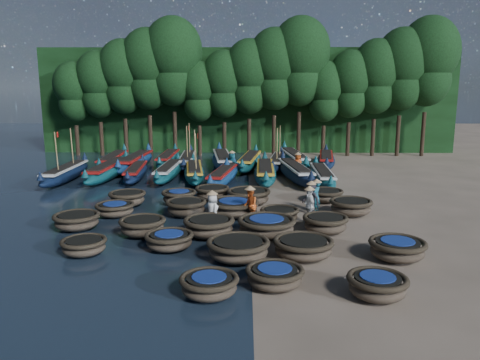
{
  "coord_description": "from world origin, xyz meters",
  "views": [
    {
      "loc": [
        -0.21,
        -23.45,
        6.28
      ],
      "look_at": [
        -0.52,
        1.66,
        1.3
      ],
      "focal_mm": 35.0,
      "sensor_mm": 36.0,
      "label": 1
    }
  ],
  "objects_px": {
    "coracle_10": "(77,220)",
    "long_boat_0": "(66,173)",
    "long_boat_8": "(322,176)",
    "long_boat_13": "(223,160)",
    "long_boat_4": "(194,172)",
    "long_boat_17": "(326,160)",
    "coracle_3": "(275,276)",
    "coracle_7": "(238,248)",
    "coracle_9": "(397,249)",
    "coracle_13": "(267,226)",
    "coracle_14": "(325,223)",
    "coracle_22": "(212,192)",
    "long_boat_3": "(169,171)",
    "fisherman_3": "(311,198)",
    "fisherman_0": "(212,209)",
    "fisherman_5": "(232,163)",
    "long_boat_14": "(250,161)",
    "coracle_5": "(84,246)",
    "coracle_12": "(209,226)",
    "coracle_2": "(209,285)",
    "coracle_4": "(377,285)",
    "fisherman_4": "(309,204)",
    "fisherman_6": "(298,164)",
    "long_boat_11": "(168,159)",
    "long_boat_15": "(277,162)",
    "coracle_21": "(179,196)",
    "fisherman_1": "(316,195)",
    "coracle_20": "(127,198)",
    "coracle_11": "(142,226)",
    "long_boat_5": "(223,176)",
    "coracle_8": "(303,247)",
    "coracle_17": "(234,207)",
    "long_boat_12": "(188,160)",
    "coracle_24": "(326,195)",
    "long_boat_1": "(108,170)",
    "coracle_18": "(279,214)",
    "long_boat_9": "(113,161)",
    "fisherman_2": "(250,204)",
    "coracle_19": "(351,206)",
    "coracle_6": "(169,240)"
  },
  "relations": [
    {
      "from": "long_boat_4",
      "to": "long_boat_8",
      "type": "bearing_deg",
      "value": -15.69
    },
    {
      "from": "long_boat_17",
      "to": "fisherman_6",
      "type": "bearing_deg",
      "value": -114.54
    },
    {
      "from": "long_boat_11",
      "to": "coracle_11",
      "type": "bearing_deg",
      "value": -83.8
    },
    {
      "from": "coracle_14",
      "to": "long_boat_4",
      "type": "relative_size",
      "value": 0.3
    },
    {
      "from": "long_boat_4",
      "to": "coracle_5",
      "type": "bearing_deg",
      "value": -107.23
    },
    {
      "from": "coracle_7",
      "to": "long_boat_12",
      "type": "bearing_deg",
      "value": 102.05
    },
    {
      "from": "long_boat_8",
      "to": "long_boat_13",
      "type": "relative_size",
      "value": 0.87
    },
    {
      "from": "coracle_13",
      "to": "coracle_14",
      "type": "bearing_deg",
      "value": 11.34
    },
    {
      "from": "coracle_6",
      "to": "coracle_14",
      "type": "xyz_separation_m",
      "value": [
        6.5,
        2.21,
        0.06
      ]
    },
    {
      "from": "fisherman_3",
      "to": "fisherman_0",
      "type": "bearing_deg",
      "value": -103.66
    },
    {
      "from": "coracle_21",
      "to": "long_boat_17",
      "type": "height_order",
      "value": "long_boat_17"
    },
    {
      "from": "coracle_8",
      "to": "long_boat_17",
      "type": "relative_size",
      "value": 0.35
    },
    {
      "from": "long_boat_8",
      "to": "long_boat_17",
      "type": "bearing_deg",
      "value": 80.07
    },
    {
      "from": "long_boat_8",
      "to": "long_boat_4",
      "type": "bearing_deg",
      "value": 173.3
    },
    {
      "from": "coracle_4",
      "to": "fisherman_4",
      "type": "height_order",
      "value": "fisherman_4"
    },
    {
      "from": "coracle_7",
      "to": "long_boat_11",
      "type": "xyz_separation_m",
      "value": [
        -6.09,
        21.38,
        0.09
      ]
    },
    {
      "from": "long_boat_15",
      "to": "fisherman_2",
      "type": "xyz_separation_m",
      "value": [
        -2.27,
        -15.09,
        0.37
      ]
    },
    {
      "from": "coracle_10",
      "to": "fisherman_4",
      "type": "xyz_separation_m",
      "value": [
        10.55,
        1.12,
        0.49
      ]
    },
    {
      "from": "long_boat_0",
      "to": "long_boat_3",
      "type": "xyz_separation_m",
      "value": [
        6.87,
        0.97,
        -0.03
      ]
    },
    {
      "from": "coracle_22",
      "to": "long_boat_17",
      "type": "distance_m",
      "value": 14.53
    },
    {
      "from": "long_boat_14",
      "to": "coracle_5",
      "type": "bearing_deg",
      "value": -100.37
    },
    {
      "from": "coracle_11",
      "to": "long_boat_5",
      "type": "xyz_separation_m",
      "value": [
        2.94,
        11.31,
        0.08
      ]
    },
    {
      "from": "long_boat_11",
      "to": "coracle_24",
      "type": "bearing_deg",
      "value": -48.65
    },
    {
      "from": "fisherman_0",
      "to": "long_boat_5",
      "type": "bearing_deg",
      "value": -29.71
    },
    {
      "from": "coracle_12",
      "to": "long_boat_14",
      "type": "xyz_separation_m",
      "value": [
        1.87,
        17.21,
        0.09
      ]
    },
    {
      "from": "coracle_17",
      "to": "fisherman_0",
      "type": "distance_m",
      "value": 2.23
    },
    {
      "from": "coracle_10",
      "to": "long_boat_17",
      "type": "relative_size",
      "value": 0.32
    },
    {
      "from": "coracle_2",
      "to": "coracle_5",
      "type": "bearing_deg",
      "value": 144.75
    },
    {
      "from": "long_boat_15",
      "to": "coracle_20",
      "type": "bearing_deg",
      "value": -117.5
    },
    {
      "from": "long_boat_12",
      "to": "long_boat_17",
      "type": "distance_m",
      "value": 11.21
    },
    {
      "from": "long_boat_1",
      "to": "coracle_7",
      "type": "bearing_deg",
      "value": -56.48
    },
    {
      "from": "coracle_10",
      "to": "coracle_5",
      "type": "bearing_deg",
      "value": -66.23
    },
    {
      "from": "coracle_10",
      "to": "long_boat_0",
      "type": "relative_size",
      "value": 0.3
    },
    {
      "from": "fisherman_4",
      "to": "coracle_19",
      "type": "bearing_deg",
      "value": 106.12
    },
    {
      "from": "long_boat_9",
      "to": "coracle_2",
      "type": "bearing_deg",
      "value": -69.76
    },
    {
      "from": "coracle_2",
      "to": "long_boat_11",
      "type": "xyz_separation_m",
      "value": [
        -5.25,
        24.48,
        0.16
      ]
    },
    {
      "from": "coracle_10",
      "to": "fisherman_5",
      "type": "relative_size",
      "value": 1.31
    },
    {
      "from": "coracle_11",
      "to": "fisherman_4",
      "type": "xyz_separation_m",
      "value": [
        7.4,
        2.02,
        0.46
      ]
    },
    {
      "from": "coracle_24",
      "to": "coracle_12",
      "type": "bearing_deg",
      "value": -133.87
    },
    {
      "from": "coracle_18",
      "to": "fisherman_6",
      "type": "height_order",
      "value": "fisherman_6"
    },
    {
      "from": "long_boat_0",
      "to": "long_boat_15",
      "type": "relative_size",
      "value": 1.08
    },
    {
      "from": "coracle_3",
      "to": "coracle_7",
      "type": "relative_size",
      "value": 0.88
    },
    {
      "from": "coracle_8",
      "to": "fisherman_4",
      "type": "height_order",
      "value": "fisherman_4"
    },
    {
      "from": "fisherman_1",
      "to": "fisherman_3",
      "type": "distance_m",
      "value": 0.57
    },
    {
      "from": "long_boat_17",
      "to": "coracle_9",
      "type": "bearing_deg",
      "value": -83.38
    },
    {
      "from": "coracle_12",
      "to": "fisherman_5",
      "type": "relative_size",
      "value": 1.15
    },
    {
      "from": "fisherman_1",
      "to": "long_boat_5",
      "type": "bearing_deg",
      "value": -114.91
    },
    {
      "from": "coracle_20",
      "to": "long_boat_15",
      "type": "distance_m",
      "value": 14.9
    },
    {
      "from": "long_boat_15",
      "to": "coracle_21",
      "type": "bearing_deg",
      "value": -108.98
    },
    {
      "from": "coracle_18",
      "to": "long_boat_9",
      "type": "distance_m",
      "value": 19.48
    }
  ]
}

